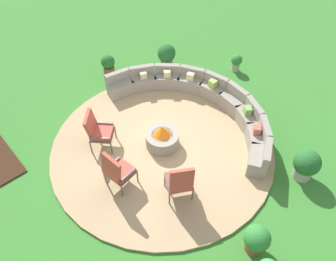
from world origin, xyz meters
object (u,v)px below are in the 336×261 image
Objects in this scene: lounge_chair_front_left at (98,130)px; potted_plant_5 at (167,55)px; potted_plant_0 at (257,239)px; lounge_chair_back_left at (180,181)px; lounge_chair_front_right at (117,170)px; potted_plant_4 at (108,64)px; fire_pit at (162,138)px; curved_stone_bench at (201,101)px; potted_plant_2 at (306,164)px; potted_plant_3 at (236,62)px.

lounge_chair_front_left reaches higher than potted_plant_5.
potted_plant_5 is at bearing 153.40° from potted_plant_0.
potted_plant_5 is (-3.99, 3.22, -0.15)m from lounge_chair_back_left.
potted_plant_4 is (-3.86, 2.42, -0.28)m from lounge_chair_front_right.
fire_pit is 1.64m from lounge_chair_back_left.
lounge_chair_back_left is (1.14, 0.84, -0.02)m from lounge_chair_front_right.
lounge_chair_front_right reaches higher than potted_plant_5.
potted_plant_4 is at bearing 169.29° from potted_plant_0.
lounge_chair_back_left reaches higher than lounge_chair_front_left.
lounge_chair_front_left is at bearing 129.81° from lounge_chair_back_left.
curved_stone_bench is 4.25m from potted_plant_0.
potted_plant_0 is 2.33m from potted_plant_2.
potted_plant_3 is at bearing 93.01° from lounge_chair_front_right.
lounge_chair_front_left reaches higher than curved_stone_bench.
lounge_chair_front_left reaches higher than potted_plant_0.
potted_plant_3 is (-0.58, 2.31, -0.02)m from curved_stone_bench.
potted_plant_0 reaches higher than potted_plant_4.
curved_stone_bench is 3.30m from potted_plant_2.
potted_plant_4 is at bearing -164.38° from curved_stone_bench.
fire_pit is at bearing -43.90° from potted_plant_5.
potted_plant_5 is at bearing 162.16° from curved_stone_bench.
potted_plant_3 is (-3.87, 2.22, -0.12)m from potted_plant_2.
curved_stone_bench is 6.03× the size of potted_plant_5.
potted_plant_3 is at bearing 150.21° from potted_plant_2.
potted_plant_2 is 1.23× the size of potted_plant_4.
potted_plant_5 is (-5.88, 2.94, 0.09)m from potted_plant_0.
lounge_chair_front_right reaches higher than lounge_chair_front_left.
lounge_chair_front_left is at bearing -143.33° from potted_plant_2.
lounge_chair_back_left reaches higher than potted_plant_5.
potted_plant_5 is at bearing 58.34° from potted_plant_4.
lounge_chair_front_right is 1.07× the size of lounge_chair_back_left.
lounge_chair_front_left is at bearing -67.88° from potted_plant_5.
fire_pit reaches higher than potted_plant_4.
lounge_chair_front_left is at bearing -38.96° from potted_plant_4.
lounge_chair_back_left reaches higher than potted_plant_2.
lounge_chair_front_right reaches higher than fire_pit.
potted_plant_0 is (4.39, 0.72, -0.23)m from lounge_chair_front_left.
potted_plant_4 is at bearing 139.20° from lounge_chair_front_right.
potted_plant_2 is at bearing -29.79° from potted_plant_3.
lounge_chair_front_right reaches higher than curved_stone_bench.
potted_plant_0 is at bearing -10.71° from potted_plant_4.
fire_pit is 3.68m from potted_plant_4.
lounge_chair_front_right reaches higher than potted_plant_3.
lounge_chair_front_right is at bearing -79.91° from curved_stone_bench.
curved_stone_bench is 3.04m from lounge_chair_front_left.
lounge_chair_front_left is 1.27× the size of potted_plant_5.
lounge_chair_front_left reaches higher than potted_plant_2.
fire_pit is 0.17× the size of curved_stone_bench.
potted_plant_5 is (-2.26, 0.73, 0.12)m from curved_stone_bench.
curved_stone_bench is 3.05m from lounge_chair_back_left.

